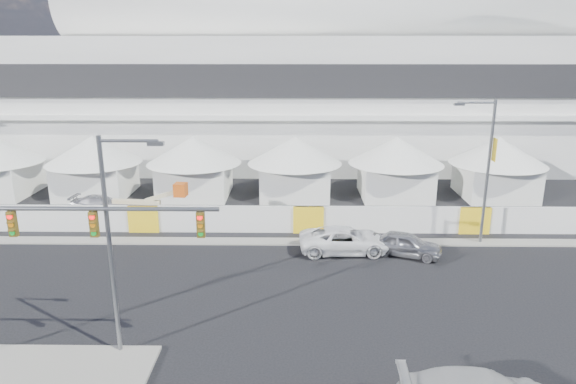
{
  "coord_description": "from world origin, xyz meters",
  "views": [
    {
      "loc": [
        4.99,
        -20.72,
        13.25
      ],
      "look_at": [
        4.58,
        10.0,
        4.37
      ],
      "focal_mm": 32.0,
      "sensor_mm": 36.0,
      "label": 1
    }
  ],
  "objects_px": {
    "traffic_mast": "(4,265)",
    "streetlight_median": "(114,233)",
    "streetlight_curb": "(485,163)",
    "boom_lift": "(131,214)",
    "lot_car_c": "(101,204)",
    "pickup_curb": "(345,240)",
    "sedan_silver": "(406,244)"
  },
  "relations": [
    {
      "from": "streetlight_median",
      "to": "pickup_curb",
      "type": "bearing_deg",
      "value": 47.14
    },
    {
      "from": "traffic_mast",
      "to": "streetlight_curb",
      "type": "bearing_deg",
      "value": 29.96
    },
    {
      "from": "lot_car_c",
      "to": "streetlight_median",
      "type": "xyz_separation_m",
      "value": [
        8.31,
        -19.68,
        4.99
      ]
    },
    {
      "from": "pickup_curb",
      "to": "traffic_mast",
      "type": "height_order",
      "value": "traffic_mast"
    },
    {
      "from": "traffic_mast",
      "to": "boom_lift",
      "type": "distance_m",
      "value": 17.73
    },
    {
      "from": "pickup_curb",
      "to": "lot_car_c",
      "type": "distance_m",
      "value": 20.74
    },
    {
      "from": "pickup_curb",
      "to": "lot_car_c",
      "type": "bearing_deg",
      "value": 65.29
    },
    {
      "from": "pickup_curb",
      "to": "streetlight_curb",
      "type": "xyz_separation_m",
      "value": [
        9.27,
        1.63,
        4.89
      ]
    },
    {
      "from": "sedan_silver",
      "to": "boom_lift",
      "type": "distance_m",
      "value": 20.25
    },
    {
      "from": "traffic_mast",
      "to": "boom_lift",
      "type": "height_order",
      "value": "traffic_mast"
    },
    {
      "from": "sedan_silver",
      "to": "pickup_curb",
      "type": "bearing_deg",
      "value": 103.39
    },
    {
      "from": "boom_lift",
      "to": "pickup_curb",
      "type": "bearing_deg",
      "value": -11.31
    },
    {
      "from": "lot_car_c",
      "to": "streetlight_curb",
      "type": "bearing_deg",
      "value": -96.72
    },
    {
      "from": "traffic_mast",
      "to": "streetlight_curb",
      "type": "distance_m",
      "value": 28.27
    },
    {
      "from": "pickup_curb",
      "to": "lot_car_c",
      "type": "relative_size",
      "value": 1.25
    },
    {
      "from": "sedan_silver",
      "to": "streetlight_curb",
      "type": "height_order",
      "value": "streetlight_curb"
    },
    {
      "from": "boom_lift",
      "to": "lot_car_c",
      "type": "bearing_deg",
      "value": 144.07
    },
    {
      "from": "pickup_curb",
      "to": "traffic_mast",
      "type": "xyz_separation_m",
      "value": [
        -15.2,
        -12.48,
        3.73
      ]
    },
    {
      "from": "streetlight_median",
      "to": "traffic_mast",
      "type": "bearing_deg",
      "value": -169.53
    },
    {
      "from": "pickup_curb",
      "to": "lot_car_c",
      "type": "height_order",
      "value": "pickup_curb"
    },
    {
      "from": "sedan_silver",
      "to": "lot_car_c",
      "type": "bearing_deg",
      "value": 90.58
    },
    {
      "from": "lot_car_c",
      "to": "streetlight_curb",
      "type": "xyz_separation_m",
      "value": [
        28.41,
        -6.38,
        5.03
      ]
    },
    {
      "from": "sedan_silver",
      "to": "pickup_curb",
      "type": "distance_m",
      "value": 3.93
    },
    {
      "from": "streetlight_curb",
      "to": "lot_car_c",
      "type": "bearing_deg",
      "value": 167.33
    },
    {
      "from": "sedan_silver",
      "to": "lot_car_c",
      "type": "xyz_separation_m",
      "value": [
        -23.03,
        8.53,
        -0.08
      ]
    },
    {
      "from": "lot_car_c",
      "to": "traffic_mast",
      "type": "height_order",
      "value": "traffic_mast"
    },
    {
      "from": "streetlight_curb",
      "to": "boom_lift",
      "type": "bearing_deg",
      "value": 172.59
    },
    {
      "from": "streetlight_curb",
      "to": "streetlight_median",
      "type": "bearing_deg",
      "value": -146.51
    },
    {
      "from": "pickup_curb",
      "to": "streetlight_median",
      "type": "xyz_separation_m",
      "value": [
        -10.83,
        -11.67,
        4.85
      ]
    },
    {
      "from": "traffic_mast",
      "to": "streetlight_median",
      "type": "bearing_deg",
      "value": 10.47
    },
    {
      "from": "traffic_mast",
      "to": "streetlight_median",
      "type": "height_order",
      "value": "streetlight_median"
    },
    {
      "from": "traffic_mast",
      "to": "boom_lift",
      "type": "xyz_separation_m",
      "value": [
        -0.43,
        17.34,
        -3.63
      ]
    }
  ]
}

